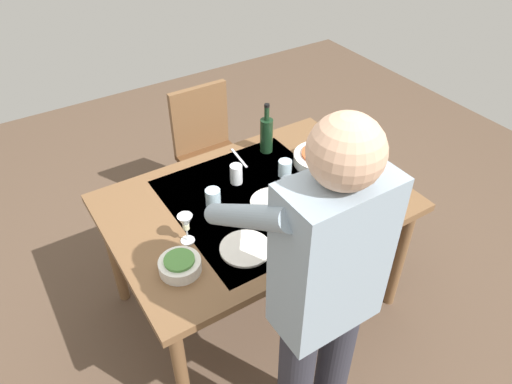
{
  "coord_description": "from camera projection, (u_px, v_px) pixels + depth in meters",
  "views": [
    {
      "loc": [
        0.98,
        1.55,
        2.29
      ],
      "look_at": [
        0.0,
        0.0,
        0.82
      ],
      "focal_mm": 33.53,
      "sensor_mm": 36.0,
      "label": 1
    }
  ],
  "objects": [
    {
      "name": "dining_table",
      "position": [
        256.0,
        211.0,
        2.43
      ],
      "size": [
        1.46,
        1.01,
        0.77
      ],
      "color": "brown",
      "rests_on": "ground_plane"
    },
    {
      "name": "person_server",
      "position": [
        322.0,
        296.0,
        1.66
      ],
      "size": [
        0.42,
        0.61,
        1.69
      ],
      "color": "#2D2D38",
      "rests_on": "ground_plane"
    },
    {
      "name": "wine_glass_left",
      "position": [
        186.0,
        224.0,
        2.09
      ],
      "size": [
        0.07,
        0.07,
        0.15
      ],
      "color": "white",
      "rests_on": "dining_table"
    },
    {
      "name": "side_bowl_salad",
      "position": [
        180.0,
        265.0,
        2.0
      ],
      "size": [
        0.18,
        0.18,
        0.07
      ],
      "color": "silver",
      "rests_on": "dining_table"
    },
    {
      "name": "chair_near",
      "position": [
        208.0,
        146.0,
        3.19
      ],
      "size": [
        0.4,
        0.4,
        0.91
      ],
      "color": "#523019",
      "rests_on": "ground_plane"
    },
    {
      "name": "water_cup_far_right",
      "position": [
        285.0,
        168.0,
        2.52
      ],
      "size": [
        0.07,
        0.07,
        0.09
      ],
      "primitive_type": "cylinder",
      "color": "silver",
      "rests_on": "dining_table"
    },
    {
      "name": "water_cup_near_left",
      "position": [
        213.0,
        198.0,
        2.32
      ],
      "size": [
        0.07,
        0.07,
        0.09
      ],
      "primitive_type": "cylinder",
      "color": "silver",
      "rests_on": "dining_table"
    },
    {
      "name": "water_cup_near_right",
      "position": [
        236.0,
        174.0,
        2.46
      ],
      "size": [
        0.07,
        0.07,
        0.1
      ],
      "primitive_type": "cylinder",
      "color": "silver",
      "rests_on": "dining_table"
    },
    {
      "name": "ground_plane",
      "position": [
        256.0,
        298.0,
        2.86
      ],
      "size": [
        6.0,
        6.0,
        0.0
      ],
      "primitive_type": "plane",
      "color": "brown"
    },
    {
      "name": "serving_bowl_pasta",
      "position": [
        321.0,
        158.0,
        2.61
      ],
      "size": [
        0.3,
        0.3,
        0.07
      ],
      "color": "silver",
      "rests_on": "dining_table"
    },
    {
      "name": "wine_bottle",
      "position": [
        266.0,
        134.0,
        2.66
      ],
      "size": [
        0.07,
        0.07,
        0.3
      ],
      "color": "black",
      "rests_on": "dining_table"
    },
    {
      "name": "water_cup_far_left",
      "position": [
        364.0,
        188.0,
        2.38
      ],
      "size": [
        0.07,
        0.07,
        0.09
      ],
      "primitive_type": "cylinder",
      "color": "silver",
      "rests_on": "dining_table"
    },
    {
      "name": "dinner_plate_far",
      "position": [
        273.0,
        202.0,
        2.36
      ],
      "size": [
        0.23,
        0.23,
        0.01
      ],
      "primitive_type": "cylinder",
      "color": "silver",
      "rests_on": "dining_table"
    },
    {
      "name": "dinner_plate_near",
      "position": [
        245.0,
        248.0,
        2.11
      ],
      "size": [
        0.23,
        0.23,
        0.01
      ],
      "primitive_type": "cylinder",
      "color": "silver",
      "rests_on": "dining_table"
    },
    {
      "name": "table_knife",
      "position": [
        239.0,
        158.0,
        2.66
      ],
      "size": [
        0.04,
        0.2,
        0.0
      ],
      "primitive_type": "cube",
      "rotation": [
        0.0,
        0.0,
        -0.11
      ],
      "color": "silver",
      "rests_on": "dining_table"
    }
  ]
}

